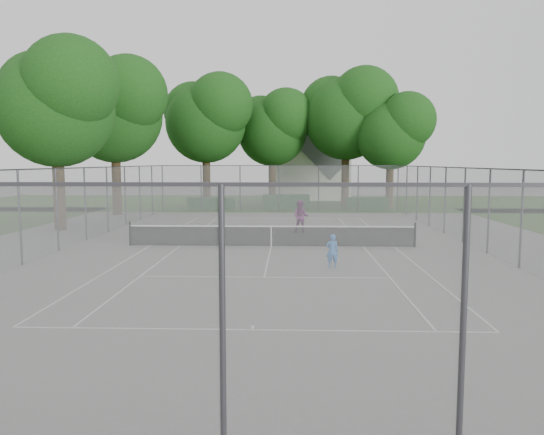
{
  "coord_description": "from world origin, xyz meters",
  "views": [
    {
      "loc": [
        0.85,
        -23.47,
        3.77
      ],
      "look_at": [
        0.0,
        1.0,
        1.2
      ],
      "focal_mm": 35.0,
      "sensor_mm": 36.0,
      "label": 1
    }
  ],
  "objects_px": {
    "house": "(309,160)",
    "girl_player": "(332,251)",
    "woman_player": "(301,217)",
    "tennis_net": "(271,235)"
  },
  "relations": [
    {
      "from": "house",
      "to": "woman_player",
      "type": "distance_m",
      "value": 26.56
    },
    {
      "from": "house",
      "to": "woman_player",
      "type": "xyz_separation_m",
      "value": [
        -1.31,
        -26.34,
        -3.14
      ]
    },
    {
      "from": "tennis_net",
      "to": "girl_player",
      "type": "relative_size",
      "value": 10.6
    },
    {
      "from": "tennis_net",
      "to": "girl_player",
      "type": "xyz_separation_m",
      "value": [
        2.36,
        -4.68,
        0.1
      ]
    },
    {
      "from": "house",
      "to": "tennis_net",
      "type": "bearing_deg",
      "value": -95.01
    },
    {
      "from": "tennis_net",
      "to": "girl_player",
      "type": "distance_m",
      "value": 5.24
    },
    {
      "from": "woman_player",
      "to": "house",
      "type": "bearing_deg",
      "value": 100.91
    },
    {
      "from": "tennis_net",
      "to": "woman_player",
      "type": "bearing_deg",
      "value": 73.05
    },
    {
      "from": "house",
      "to": "girl_player",
      "type": "distance_m",
      "value": 35.81
    },
    {
      "from": "tennis_net",
      "to": "house",
      "type": "height_order",
      "value": "house"
    }
  ]
}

